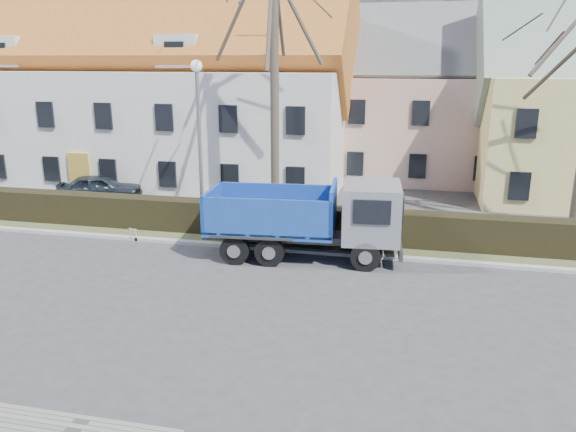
% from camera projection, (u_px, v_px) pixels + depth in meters
% --- Properties ---
extents(ground, '(120.00, 120.00, 0.00)m').
position_uv_depth(ground, '(272.00, 304.00, 16.21)').
color(ground, '#38393B').
extents(curb_far, '(80.00, 0.30, 0.12)m').
position_uv_depth(curb_far, '(303.00, 251.00, 20.51)').
color(curb_far, '#A19F9A').
rests_on(curb_far, ground).
extents(grass_strip, '(80.00, 3.00, 0.10)m').
position_uv_depth(grass_strip, '(311.00, 238.00, 22.02)').
color(grass_strip, '#474F2C').
rests_on(grass_strip, ground).
extents(hedge, '(60.00, 0.90, 1.30)m').
position_uv_depth(hedge, '(310.00, 225.00, 21.67)').
color(hedge, black).
rests_on(hedge, ground).
extents(building_white, '(26.80, 10.80, 9.50)m').
position_uv_depth(building_white, '(123.00, 96.00, 32.70)').
color(building_white, silver).
rests_on(building_white, ground).
extents(building_pink, '(10.80, 8.80, 8.00)m').
position_uv_depth(building_pink, '(420.00, 109.00, 33.07)').
color(building_pink, tan).
rests_on(building_pink, ground).
extents(tree_1, '(9.20, 9.20, 12.65)m').
position_uv_depth(tree_1, '(274.00, 72.00, 22.91)').
color(tree_1, '#40362C').
rests_on(tree_1, ground).
extents(dump_truck, '(7.27, 3.19, 2.83)m').
position_uv_depth(dump_truck, '(297.00, 218.00, 19.74)').
color(dump_truck, navy).
rests_on(dump_truck, ground).
extents(streetlight, '(0.54, 0.54, 6.89)m').
position_uv_depth(streetlight, '(200.00, 145.00, 22.86)').
color(streetlight, gray).
rests_on(streetlight, ground).
extents(cart_frame, '(0.67, 0.48, 0.56)m').
position_uv_depth(cart_frame, '(129.00, 233.00, 21.84)').
color(cart_frame, silver).
rests_on(cart_frame, ground).
extents(parked_car_a, '(4.36, 3.00, 1.38)m').
position_uv_depth(parked_car_a, '(100.00, 188.00, 27.63)').
color(parked_car_a, black).
rests_on(parked_car_a, ground).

